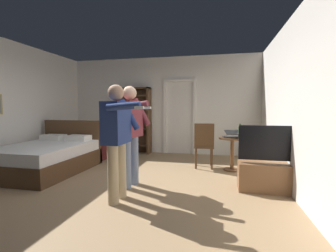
{
  "coord_description": "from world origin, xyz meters",
  "views": [
    {
      "loc": [
        1.66,
        -3.75,
        1.33
      ],
      "look_at": [
        0.8,
        0.14,
        1.02
      ],
      "focal_mm": 25.19,
      "sensor_mm": 36.0,
      "label": 1
    }
  ],
  "objects": [
    {
      "name": "person_striped_shirt",
      "position": [
        0.21,
        -0.08,
        0.98
      ],
      "size": [
        0.63,
        0.67,
        1.68
      ],
      "color": "slate",
      "rests_on": "ground_plane"
    },
    {
      "name": "person_blue_shirt",
      "position": [
        0.25,
        -0.7,
        0.96
      ],
      "size": [
        0.64,
        0.61,
        1.65
      ],
      "color": "tan",
      "rests_on": "ground_plane"
    },
    {
      "name": "ground_plane",
      "position": [
        0.0,
        0.0,
        0.0
      ],
      "size": [
        6.41,
        6.41,
        0.0
      ],
      "primitive_type": "plane",
      "color": "#997A56"
    },
    {
      "name": "bottle_on_table",
      "position": [
        2.06,
        1.25,
        0.83
      ],
      "size": [
        0.06,
        0.06,
        0.3
      ],
      "color": "#224E22",
      "rests_on": "side_table"
    },
    {
      "name": "bookshelf",
      "position": [
        -0.77,
        2.75,
        1.03
      ],
      "size": [
        0.92,
        0.32,
        1.9
      ],
      "color": "#4C331E",
      "rests_on": "ground_plane"
    },
    {
      "name": "wall_back",
      "position": [
        0.0,
        2.97,
        1.39
      ],
      "size": [
        5.7,
        0.12,
        2.77
      ],
      "primitive_type": "cube",
      "color": "silver",
      "rests_on": "ground_plane"
    },
    {
      "name": "laptop",
      "position": [
        1.9,
        1.29,
        0.75
      ],
      "size": [
        0.4,
        0.4,
        0.16
      ],
      "color": "black",
      "rests_on": "side_table"
    },
    {
      "name": "side_table",
      "position": [
        1.92,
        1.33,
        0.46
      ],
      "size": [
        0.56,
        0.56,
        0.7
      ],
      "color": "brown",
      "rests_on": "ground_plane"
    },
    {
      "name": "suitcase_dark",
      "position": [
        -1.49,
        1.66,
        0.23
      ],
      "size": [
        0.62,
        0.41,
        0.45
      ],
      "primitive_type": "cube",
      "rotation": [
        0.0,
        0.0,
        -0.2
      ],
      "color": "#4C1919",
      "rests_on": "ground_plane"
    },
    {
      "name": "wall_right",
      "position": [
        2.79,
        0.0,
        1.39
      ],
      "size": [
        0.12,
        6.07,
        2.77
      ],
      "primitive_type": "cube",
      "color": "silver",
      "rests_on": "ground_plane"
    },
    {
      "name": "wooden_chair",
      "position": [
        1.33,
        1.4,
        0.54
      ],
      "size": [
        0.45,
        0.45,
        0.99
      ],
      "color": "#4C331E",
      "rests_on": "ground_plane"
    },
    {
      "name": "tv_flatscreen",
      "position": [
        2.43,
        0.18,
        0.31
      ],
      "size": [
        0.95,
        0.4,
        1.05
      ],
      "color": "brown",
      "rests_on": "ground_plane"
    },
    {
      "name": "doorway_frame",
      "position": [
        0.53,
        2.89,
        1.22
      ],
      "size": [
        0.93,
        0.08,
        2.13
      ],
      "color": "white",
      "rests_on": "ground_plane"
    },
    {
      "name": "bed",
      "position": [
        -1.86,
        0.45,
        0.3
      ],
      "size": [
        1.5,
        1.99,
        1.02
      ],
      "color": "#4C331E",
      "rests_on": "ground_plane"
    }
  ]
}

